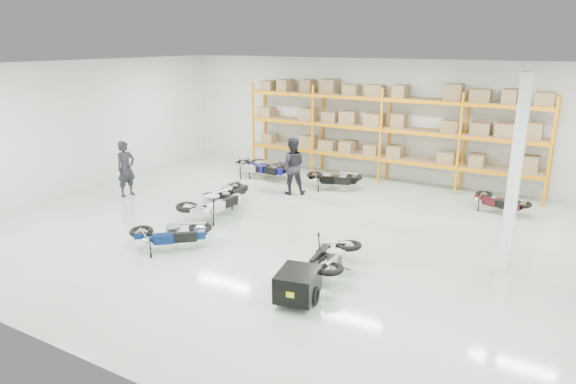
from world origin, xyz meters
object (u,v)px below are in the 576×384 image
Objects in this scene: moto_back_c at (334,175)px; person_back at (292,166)px; person_left at (126,169)px; moto_back_d at (500,198)px; moto_touring_right at (332,252)px; trailer at (298,284)px; moto_blue_centre at (171,229)px; moto_silver_left at (213,199)px; moto_back_b at (258,164)px; moto_back_a at (268,164)px; moto_black_far_left at (228,189)px.

moto_back_c is 1.65m from person_back.
person_left is 5.65m from person_back.
moto_back_d is (5.54, 0.23, -0.05)m from moto_back_c.
moto_touring_right is 1.03× the size of trailer.
moto_back_c reaches higher than trailer.
moto_blue_centre is at bearing -113.79° from person_left.
moto_back_d is (2.61, 6.51, -0.05)m from moto_touring_right.
moto_silver_left is 1.14× the size of moto_back_c.
moto_back_c is 1.11× the size of moto_back_d.
moto_blue_centre is 1.15× the size of moto_back_d.
moto_silver_left reaches higher than moto_back_b.
moto_silver_left is at bearing 140.82° from moto_back_c.
trailer is (4.73, -3.28, -0.21)m from moto_silver_left.
moto_back_a is at bearing 114.29° from trailer.
moto_back_b is at bearing -22.95° from person_left.
moto_back_b is (-1.44, 4.61, -0.04)m from moto_silver_left.
moto_black_far_left is 3.72m from person_left.
moto_silver_left is (-0.59, 2.47, 0.06)m from moto_blue_centre.
moto_back_a is at bearing -28.83° from moto_blue_centre.
moto_back_b is at bearing -75.41° from moto_black_far_left.
moto_back_b is 0.93× the size of person_back.
moto_touring_right is 0.99× the size of moto_back_c.
person_back is (-1.03, -1.21, 0.46)m from moto_back_c.
trailer is 0.96× the size of moto_back_c.
moto_blue_centre is 7.37m from moto_back_b.
moto_blue_centre is at bearing 102.12° from moto_black_far_left.
moto_touring_right is 8.57m from moto_back_a.
moto_back_d is 12.19m from person_left.
person_back is (0.18, 5.87, 0.44)m from moto_blue_centre.
moto_back_a reaches higher than moto_black_far_left.
moto_back_c is at bearing -126.90° from moto_black_far_left.
moto_silver_left is 1.04× the size of person_left.
person_back reaches higher than moto_blue_centre.
trailer is at bearing -142.45° from moto_blue_centre.
moto_touring_right is 0.90× the size of person_left.
moto_blue_centre is at bearing -156.35° from moto_back_a.
moto_back_c is (1.21, 7.07, -0.02)m from moto_blue_centre.
moto_back_a is at bearing -71.59° from moto_silver_left.
moto_back_b is at bearing 110.47° from moto_back_a.
moto_back_a is (-5.74, 6.36, 0.06)m from moto_touring_right.
moto_touring_right is 7.02m from moto_back_d.
moto_touring_right is 0.90× the size of moto_back_a.
moto_touring_right is 0.86× the size of person_back.
moto_black_far_left is 0.95× the size of moto_back_c.
moto_blue_centre is at bearing -171.52° from moto_back_b.
moto_silver_left is 1.19× the size of trailer.
person_left is (-3.98, 0.34, 0.35)m from moto_silver_left.
moto_back_a is 1.04× the size of moto_back_b.
moto_blue_centre is 0.98× the size of moto_back_b.
moto_back_b is 8.79m from moto_back_d.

